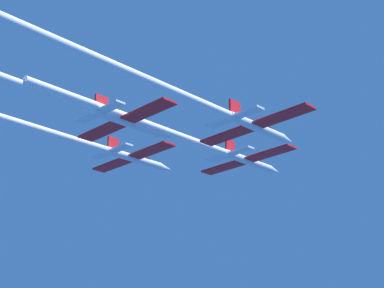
# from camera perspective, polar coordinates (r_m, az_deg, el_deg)

# --- Properties ---
(jet_lead) EXTENTS (17.86, 47.65, 2.96)m
(jet_lead) POSITION_cam_1_polar(r_m,az_deg,el_deg) (85.27, 0.29, 0.23)
(jet_lead) COLOR white
(jet_left_wing) EXTENTS (17.86, 52.64, 2.96)m
(jet_left_wing) POSITION_cam_1_polar(r_m,az_deg,el_deg) (85.99, -12.95, 0.89)
(jet_left_wing) COLOR white
(jet_right_wing) EXTENTS (17.86, 49.19, 2.96)m
(jet_right_wing) POSITION_cam_1_polar(r_m,az_deg,el_deg) (69.38, -0.37, 4.54)
(jet_right_wing) COLOR white
(jet_slot) EXTENTS (17.86, 56.26, 2.96)m
(jet_slot) POSITION_cam_1_polar(r_m,az_deg,el_deg) (70.05, -16.46, 5.67)
(jet_slot) COLOR white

